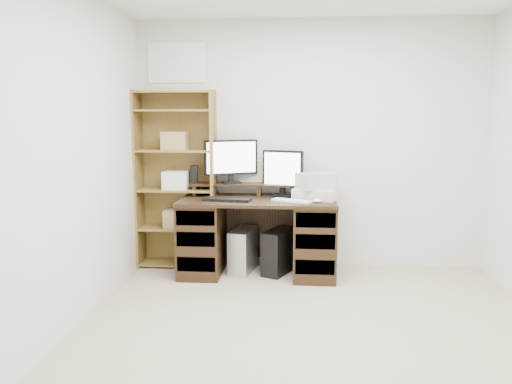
# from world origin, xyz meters

# --- Properties ---
(room) EXTENTS (3.54, 4.04, 2.54)m
(room) POSITION_xyz_m (-0.00, 0.00, 1.25)
(room) COLOR #BAA98C
(room) RESTS_ON ground
(desk) EXTENTS (1.50, 0.70, 0.75)m
(desk) POSITION_xyz_m (-0.50, 1.64, 0.39)
(desk) COLOR black
(desk) RESTS_ON ground
(riser_shelf) EXTENTS (1.40, 0.22, 0.12)m
(riser_shelf) POSITION_xyz_m (-0.50, 1.85, 0.84)
(riser_shelf) COLOR black
(riser_shelf) RESTS_ON desk
(monitor_wide) EXTENTS (0.52, 0.26, 0.44)m
(monitor_wide) POSITION_xyz_m (-0.79, 1.87, 1.12)
(monitor_wide) COLOR black
(monitor_wide) RESTS_ON riser_shelf
(monitor_small) EXTENTS (0.41, 0.21, 0.46)m
(monitor_small) POSITION_xyz_m (-0.26, 1.81, 1.00)
(monitor_small) COLOR black
(monitor_small) RESTS_ON desk
(speaker) EXTENTS (0.08, 0.08, 0.18)m
(speaker) POSITION_xyz_m (-1.17, 1.85, 0.96)
(speaker) COLOR black
(speaker) RESTS_ON riser_shelf
(keyboard_black) EXTENTS (0.47, 0.21, 0.03)m
(keyboard_black) POSITION_xyz_m (-0.78, 1.51, 0.76)
(keyboard_black) COLOR black
(keyboard_black) RESTS_ON desk
(keyboard_white) EXTENTS (0.39, 0.26, 0.02)m
(keyboard_white) POSITION_xyz_m (-0.17, 1.51, 0.76)
(keyboard_white) COLOR white
(keyboard_white) RESTS_ON desk
(mouse) EXTENTS (0.08, 0.06, 0.03)m
(mouse) POSITION_xyz_m (0.07, 1.48, 0.77)
(mouse) COLOR white
(mouse) RESTS_ON desk
(printer) EXTENTS (0.48, 0.42, 0.10)m
(printer) POSITION_xyz_m (0.07, 1.69, 0.80)
(printer) COLOR beige
(printer) RESTS_ON desk
(basket) EXTENTS (0.42, 0.37, 0.15)m
(basket) POSITION_xyz_m (0.07, 1.69, 0.93)
(basket) COLOR #A0A7AB
(basket) RESTS_ON printer
(tower_silver) EXTENTS (0.28, 0.46, 0.43)m
(tower_silver) POSITION_xyz_m (-0.65, 1.69, 0.21)
(tower_silver) COLOR #ACAFB3
(tower_silver) RESTS_ON ground
(tower_black) EXTENTS (0.35, 0.47, 0.44)m
(tower_black) POSITION_xyz_m (-0.29, 1.68, 0.22)
(tower_black) COLOR black
(tower_black) RESTS_ON ground
(bookshelf) EXTENTS (0.80, 0.30, 1.80)m
(bookshelf) POSITION_xyz_m (-1.35, 1.86, 0.92)
(bookshelf) COLOR olive
(bookshelf) RESTS_ON ground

